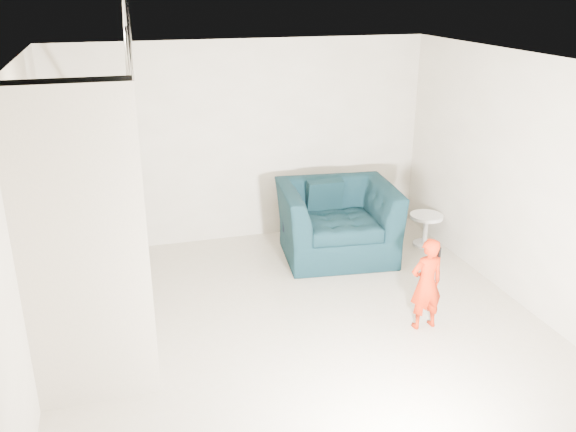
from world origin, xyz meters
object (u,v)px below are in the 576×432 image
object	(u,v)px
staircase	(91,252)
toddler	(426,284)
side_table	(426,225)
armchair	(337,221)

from	to	relation	value
staircase	toddler	bearing A→B (deg)	-12.38
side_table	staircase	size ratio (longest dim) A/B	0.12
armchair	side_table	distance (m)	1.28
armchair	staircase	bearing A→B (deg)	-151.06
side_table	toddler	bearing A→B (deg)	-118.29
toddler	side_table	size ratio (longest dim) A/B	2.25
toddler	side_table	bearing A→B (deg)	-122.04
toddler	staircase	bearing A→B (deg)	-16.13
armchair	toddler	size ratio (longest dim) A/B	1.46
toddler	staircase	distance (m)	3.33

